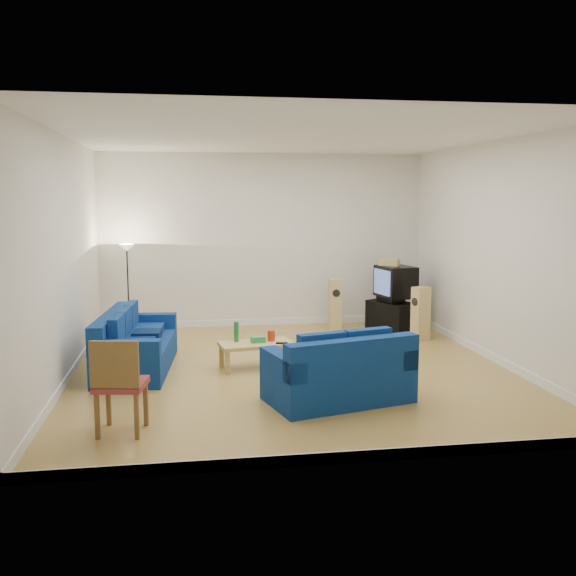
{
  "coord_description": "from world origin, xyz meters",
  "views": [
    {
      "loc": [
        -1.42,
        -8.61,
        2.38
      ],
      "look_at": [
        0.0,
        0.4,
        1.1
      ],
      "focal_mm": 40.0,
      "sensor_mm": 36.0,
      "label": 1
    }
  ],
  "objects": [
    {
      "name": "tv_stand",
      "position": [
        2.21,
        2.42,
        0.26
      ],
      "size": [
        0.82,
        0.98,
        0.52
      ],
      "primitive_type": "cube",
      "rotation": [
        0.0,
        0.0,
        -1.08
      ],
      "color": "black",
      "rests_on": "ground"
    },
    {
      "name": "dining_chair",
      "position": [
        -2.13,
        -2.19,
        0.56
      ],
      "size": [
        0.55,
        0.55,
        1.01
      ],
      "rotation": [
        0.0,
        0.0,
        -0.17
      ],
      "color": "brown",
      "rests_on": "ground"
    },
    {
      "name": "tissue_box",
      "position": [
        -0.46,
        0.17,
        0.41
      ],
      "size": [
        0.22,
        0.14,
        0.08
      ],
      "primitive_type": "cube",
      "rotation": [
        0.0,
        0.0,
        0.13
      ],
      "color": "green",
      "rests_on": "coffee_table"
    },
    {
      "name": "av_receiver",
      "position": [
        2.2,
        2.42,
        0.57
      ],
      "size": [
        0.48,
        0.52,
        0.1
      ],
      "primitive_type": "cube",
      "rotation": [
        0.0,
        0.0,
        -1.13
      ],
      "color": "black",
      "rests_on": "tv_stand"
    },
    {
      "name": "sofa_three_seat",
      "position": [
        -2.2,
        0.37,
        0.3
      ],
      "size": [
        1.07,
        2.14,
        0.8
      ],
      "rotation": [
        0.0,
        0.0,
        -1.66
      ],
      "color": "navy",
      "rests_on": "ground"
    },
    {
      "name": "sofa_loveseat",
      "position": [
        0.32,
        -1.5,
        0.31
      ],
      "size": [
        1.81,
        1.3,
        0.82
      ],
      "rotation": [
        0.0,
        0.0,
        0.26
      ],
      "color": "navy",
      "rests_on": "ground"
    },
    {
      "name": "room",
      "position": [
        0.0,
        0.0,
        1.54
      ],
      "size": [
        6.01,
        6.51,
        3.21
      ],
      "color": "brown",
      "rests_on": "ground"
    },
    {
      "name": "remote",
      "position": [
        -0.14,
        0.03,
        0.38
      ],
      "size": [
        0.17,
        0.08,
        0.02
      ],
      "primitive_type": "cube",
      "rotation": [
        0.0,
        0.0,
        -0.19
      ],
      "color": "black",
      "rests_on": "coffee_table"
    },
    {
      "name": "coffee_table",
      "position": [
        -0.49,
        0.16,
        0.32
      ],
      "size": [
        1.08,
        0.65,
        0.37
      ],
      "rotation": [
        0.0,
        0.0,
        0.14
      ],
      "color": "tan",
      "rests_on": "ground"
    },
    {
      "name": "speaker_right",
      "position": [
        2.45,
        1.56,
        0.45
      ],
      "size": [
        0.32,
        0.29,
        0.9
      ],
      "rotation": [
        0.0,
        0.0,
        -1.21
      ],
      "color": "tan",
      "rests_on": "ground"
    },
    {
      "name": "speaker_left",
      "position": [
        1.23,
        2.7,
        0.46
      ],
      "size": [
        0.23,
        0.3,
        0.92
      ],
      "rotation": [
        0.0,
        0.0,
        -0.07
      ],
      "color": "tan",
      "rests_on": "ground"
    },
    {
      "name": "red_canister",
      "position": [
        -0.27,
        0.24,
        0.44
      ],
      "size": [
        0.11,
        0.11,
        0.15
      ],
      "primitive_type": "cylinder",
      "rotation": [
        0.0,
        0.0,
        -0.06
      ],
      "color": "red",
      "rests_on": "coffee_table"
    },
    {
      "name": "centre_speaker",
      "position": [
        2.16,
        2.44,
        1.24
      ],
      "size": [
        0.37,
        0.34,
        0.13
      ],
      "primitive_type": "cube",
      "rotation": [
        0.0,
        0.0,
        -0.7
      ],
      "color": "tan",
      "rests_on": "television"
    },
    {
      "name": "television",
      "position": [
        2.26,
        2.36,
        0.9
      ],
      "size": [
        0.66,
        0.81,
        0.56
      ],
      "rotation": [
        0.0,
        0.0,
        -1.38
      ],
      "color": "black",
      "rests_on": "av_receiver"
    },
    {
      "name": "bottle",
      "position": [
        -0.76,
        0.27,
        0.51
      ],
      "size": [
        0.08,
        0.08,
        0.29
      ],
      "primitive_type": "cylinder",
      "rotation": [
        0.0,
        0.0,
        -0.15
      ],
      "color": "#197233",
      "rests_on": "coffee_table"
    },
    {
      "name": "floor_lamp",
      "position": [
        -2.45,
        2.69,
        1.32
      ],
      "size": [
        0.27,
        0.27,
        1.6
      ],
      "color": "black",
      "rests_on": "ground"
    }
  ]
}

